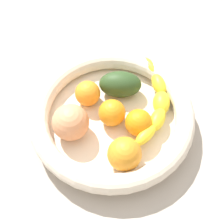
{
  "coord_description": "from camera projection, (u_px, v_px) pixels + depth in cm",
  "views": [
    {
      "loc": [
        33.41,
        14.69,
        63.76
      ],
      "look_at": [
        0.0,
        0.0,
        7.93
      ],
      "focal_mm": 53.8,
      "sensor_mm": 36.0,
      "label": 1
    }
  ],
  "objects": [
    {
      "name": "kitchen_counter",
      "position": [
        112.0,
        128.0,
        0.72
      ],
      "size": [
        120.0,
        120.0,
        3.0
      ],
      "primitive_type": "cube",
      "color": "#ABA096",
      "rests_on": "ground"
    },
    {
      "name": "fruit_bowl",
      "position": [
        112.0,
        117.0,
        0.68
      ],
      "size": [
        33.32,
        33.32,
        5.82
      ],
      "color": "beige",
      "rests_on": "kitchen_counter"
    },
    {
      "name": "banana_draped_left",
      "position": [
        156.0,
        101.0,
        0.69
      ],
      "size": [
        22.13,
        10.78,
        3.95
      ],
      "color": "yellow",
      "rests_on": "fruit_bowl"
    },
    {
      "name": "orange_front",
      "position": [
        124.0,
        154.0,
        0.61
      ],
      "size": [
        6.43,
        6.43,
        6.43
      ],
      "primitive_type": "sphere",
      "color": "orange",
      "rests_on": "fruit_bowl"
    },
    {
      "name": "orange_mid_left",
      "position": [
        112.0,
        113.0,
        0.67
      ],
      "size": [
        5.48,
        5.48,
        5.48
      ],
      "primitive_type": "sphere",
      "color": "orange",
      "rests_on": "fruit_bowl"
    },
    {
      "name": "orange_mid_right",
      "position": [
        139.0,
        121.0,
        0.66
      ],
      "size": [
        5.41,
        5.41,
        5.41
      ],
      "primitive_type": "sphere",
      "color": "orange",
      "rests_on": "fruit_bowl"
    },
    {
      "name": "orange_rear",
      "position": [
        88.0,
        93.0,
        0.7
      ],
      "size": [
        5.34,
        5.34,
        5.34
      ],
      "primitive_type": "sphere",
      "color": "orange",
      "rests_on": "fruit_bowl"
    },
    {
      "name": "peach_blush",
      "position": [
        71.0,
        122.0,
        0.65
      ],
      "size": [
        7.25,
        7.25,
        7.25
      ],
      "primitive_type": "sphere",
      "color": "#ED9968",
      "rests_on": "fruit_bowl"
    },
    {
      "name": "avocado_dark",
      "position": [
        120.0,
        84.0,
        0.71
      ],
      "size": [
        8.55,
        10.43,
        5.56
      ],
      "primitive_type": "ellipsoid",
      "rotation": [
        0.0,
        0.0,
        1.95
      ],
      "color": "#2C4721",
      "rests_on": "fruit_bowl"
    }
  ]
}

